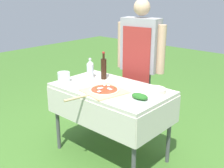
# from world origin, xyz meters

# --- Properties ---
(ground_plane) EXTENTS (12.00, 12.00, 0.00)m
(ground_plane) POSITION_xyz_m (0.00, 0.00, 0.00)
(ground_plane) COLOR #477A2D
(prep_table) EXTENTS (1.21, 0.73, 0.79)m
(prep_table) POSITION_xyz_m (0.00, 0.00, 0.70)
(prep_table) COLOR beige
(prep_table) RESTS_ON ground
(person_cook) EXTENTS (0.61, 0.25, 1.65)m
(person_cook) POSITION_xyz_m (-0.09, 0.62, 0.97)
(person_cook) COLOR #4C4C51
(person_cook) RESTS_ON ground
(pizza_on_peel) EXTENTS (0.44, 0.65, 0.05)m
(pizza_on_peel) POSITION_xyz_m (0.04, -0.15, 0.80)
(pizza_on_peel) COLOR #D1B27F
(pizza_on_peel) RESTS_ON prep_table
(oil_bottle) EXTENTS (0.06, 0.06, 0.31)m
(oil_bottle) POSITION_xyz_m (-0.25, 0.16, 0.91)
(oil_bottle) COLOR black
(oil_bottle) RESTS_ON prep_table
(water_bottle) EXTENTS (0.08, 0.08, 0.23)m
(water_bottle) POSITION_xyz_m (-0.39, 0.09, 0.90)
(water_bottle) COLOR silver
(water_bottle) RESTS_ON prep_table
(herb_container) EXTENTS (0.20, 0.12, 0.06)m
(herb_container) POSITION_xyz_m (0.42, -0.08, 0.82)
(herb_container) COLOR silver
(herb_container) RESTS_ON prep_table
(mixing_tub) EXTENTS (0.13, 0.13, 0.11)m
(mixing_tub) POSITION_xyz_m (-0.50, -0.20, 0.84)
(mixing_tub) COLOR silver
(mixing_tub) RESTS_ON prep_table
(plate_stack) EXTENTS (0.23, 0.23, 0.04)m
(plate_stack) POSITION_xyz_m (0.41, 0.17, 0.81)
(plate_stack) COLOR beige
(plate_stack) RESTS_ON prep_table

